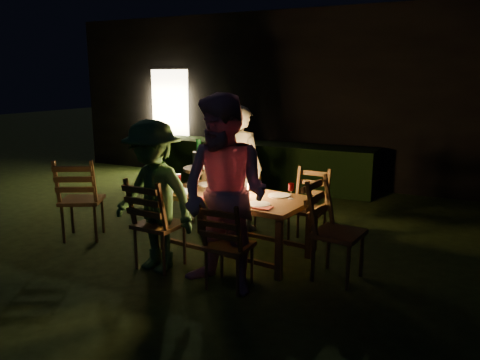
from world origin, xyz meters
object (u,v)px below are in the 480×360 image
at_px(chair_end, 336,248).
at_px(ice_bucket, 203,160).
at_px(chair_spare, 82,213).
at_px(side_table, 204,174).
at_px(lantern, 241,181).
at_px(chair_far_right, 307,221).
at_px(chair_near_left, 159,239).
at_px(chair_far_left, 239,209).
at_px(dining_table, 234,201).
at_px(person_opp_left, 154,197).
at_px(bottle_table, 216,180).
at_px(person_house_side, 241,168).
at_px(person_opp_right, 225,195).
at_px(bottle_bucket_b, 208,156).
at_px(chair_near_right, 228,260).
at_px(bottle_bucket_a, 199,156).

height_order(chair_end, ice_bucket, chair_end).
height_order(chair_spare, side_table, chair_spare).
bearing_deg(lantern, chair_end, -10.16).
height_order(chair_far_right, ice_bucket, ice_bucket).
bearing_deg(chair_near_left, chair_far_right, 53.12).
relative_size(chair_far_left, chair_far_right, 0.97).
xyz_separation_m(chair_end, side_table, (-2.17, 1.12, 0.36)).
distance_m(dining_table, side_table, 1.35).
height_order(person_opp_left, bottle_table, person_opp_left).
height_order(chair_far_right, lantern, lantern).
height_order(lantern, bottle_table, lantern).
distance_m(bottle_table, side_table, 1.17).
bearing_deg(dining_table, person_house_side, 118.76).
bearing_deg(person_house_side, chair_far_left, 91.37).
distance_m(lantern, side_table, 1.37).
relative_size(chair_spare, person_opp_right, 0.58).
xyz_separation_m(chair_end, person_opp_left, (-1.77, -0.59, 0.47)).
xyz_separation_m(person_opp_right, side_table, (-1.29, 1.83, -0.25)).
height_order(dining_table, chair_end, chair_end).
xyz_separation_m(chair_spare, bottle_table, (1.70, 0.39, 0.52)).
relative_size(person_opp_left, ice_bucket, 5.27).
bearing_deg(lantern, chair_far_right, 47.59).
height_order(side_table, bottle_bucket_b, bottle_bucket_b).
distance_m(chair_spare, ice_bucket, 1.74).
distance_m(chair_near_right, side_table, 2.24).
distance_m(chair_near_left, chair_near_right, 0.90).
height_order(chair_near_right, ice_bucket, ice_bucket).
bearing_deg(lantern, ice_bucket, 137.91).
distance_m(chair_end, person_house_side, 1.93).
xyz_separation_m(dining_table, ice_bucket, (-0.95, 0.96, 0.25)).
relative_size(chair_near_right, person_opp_left, 0.58).
distance_m(person_opp_left, side_table, 1.76).
bearing_deg(side_table, lantern, -42.09).
bearing_deg(chair_far_right, side_table, -7.84).
bearing_deg(chair_far_left, person_opp_right, 123.18).
bearing_deg(bottle_bucket_b, side_table, -141.34).
bearing_deg(ice_bucket, lantern, -42.09).
bearing_deg(side_table, dining_table, -45.04).
distance_m(chair_near_left, person_opp_right, 1.09).
bearing_deg(side_table, person_opp_right, -54.79).
relative_size(chair_far_right, side_table, 1.23).
bearing_deg(chair_far_left, chair_far_right, -176.29).
bearing_deg(person_house_side, person_opp_left, 90.00).
xyz_separation_m(person_house_side, bottle_bucket_a, (-0.67, 0.04, 0.11)).
height_order(chair_spare, bottle_bucket_a, bottle_bucket_a).
bearing_deg(bottle_bucket_a, person_house_side, -3.65).
distance_m(chair_far_right, bottle_bucket_b, 1.71).
distance_m(chair_near_left, ice_bucket, 1.80).
distance_m(dining_table, lantern, 0.24).
bearing_deg(chair_far_left, bottle_bucket_b, -5.71).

